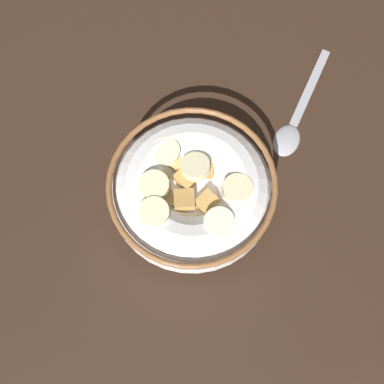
# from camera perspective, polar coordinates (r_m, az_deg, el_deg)

# --- Properties ---
(ground_plane) EXTENTS (1.29, 1.29, 0.02)m
(ground_plane) POSITION_cam_1_polar(r_m,az_deg,el_deg) (0.47, 0.00, -1.64)
(ground_plane) COLOR #332116
(cereal_bowl) EXTENTS (0.16, 0.16, 0.06)m
(cereal_bowl) POSITION_cam_1_polar(r_m,az_deg,el_deg) (0.43, -0.02, 0.07)
(cereal_bowl) COLOR white
(cereal_bowl) RESTS_ON ground_plane
(spoon) EXTENTS (0.16, 0.03, 0.01)m
(spoon) POSITION_cam_1_polar(r_m,az_deg,el_deg) (0.51, 13.51, 8.99)
(spoon) COLOR #A5A5AD
(spoon) RESTS_ON ground_plane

